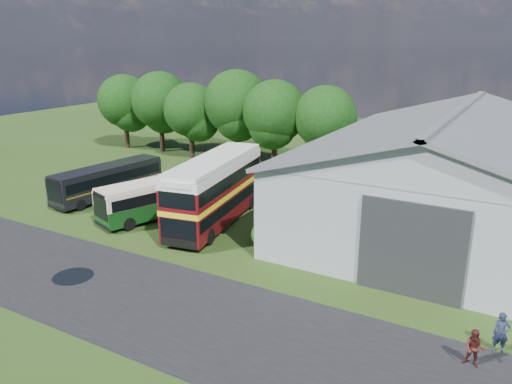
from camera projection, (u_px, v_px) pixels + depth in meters
The scene contains 18 objects.
ground at pixel (132, 262), 29.26m from camera, with size 120.00×120.00×0.00m, color #263D13.
asphalt_road at pixel (135, 297), 25.35m from camera, with size 60.00×8.00×0.02m, color black.
puddle at pixel (73, 277), 27.48m from camera, with size 2.20×2.20×0.01m, color black.
storage_shed at pixel (454, 166), 34.24m from camera, with size 18.80×24.80×8.15m.
tree_far_left at pixel (124, 101), 58.42m from camera, with size 6.12×6.12×8.64m.
tree_left_a at pixel (160, 100), 56.38m from camera, with size 6.46×6.46×9.12m.
tree_left_b at pixel (191, 110), 53.38m from camera, with size 5.78×5.78×8.16m.
tree_mid at pixel (237, 103), 51.82m from camera, with size 6.80×6.80×9.60m.
tree_right_a at pixel (275, 112), 48.78m from camera, with size 6.26×6.26×8.83m.
tree_right_b at pixel (325, 117), 47.16m from camera, with size 5.98×5.98×8.45m.
shrub_front at pixel (264, 246), 31.61m from camera, with size 1.70×1.70×1.70m, color #194714.
shrub_mid at pixel (279, 235), 33.27m from camera, with size 1.60×1.60×1.60m, color #194714.
shrub_back at pixel (292, 226), 34.93m from camera, with size 1.80×1.80×1.80m, color #194714.
bus_green_single at pixel (165, 196), 36.70m from camera, with size 5.51×10.37×2.80m.
bus_maroon_double at pixel (215, 191), 34.86m from camera, with size 4.61×11.35×4.74m.
bus_dark_single at pixel (108, 181), 40.84m from camera, with size 3.43×9.94×2.69m.
visitor_a at pixel (501, 333), 20.62m from camera, with size 0.65×0.43×1.79m, color #1C233E.
visitor_b at pixel (474, 349), 19.72m from camera, with size 0.78×0.61×1.61m, color #421815.
Camera 1 is at (19.56, -19.66, 12.56)m, focal length 35.00 mm.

